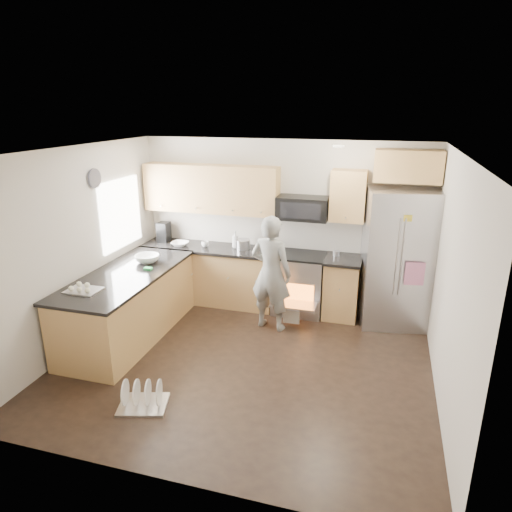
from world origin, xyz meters
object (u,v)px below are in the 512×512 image
(stove_range, at_px, (299,270))
(refrigerator, at_px, (398,258))
(dish_rack, at_px, (143,399))
(person, at_px, (271,273))

(stove_range, bearing_deg, refrigerator, 0.29)
(refrigerator, xyz_separation_m, dish_rack, (-2.56, -2.84, -0.91))
(refrigerator, bearing_deg, person, -168.55)
(stove_range, bearing_deg, person, -113.20)
(person, bearing_deg, dish_rack, 79.60)
(stove_range, xyz_separation_m, person, (-0.28, -0.66, 0.16))
(stove_range, bearing_deg, dish_rack, -111.90)
(dish_rack, bearing_deg, stove_range, 68.10)
(person, height_order, dish_rack, person)
(dish_rack, bearing_deg, person, 68.50)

